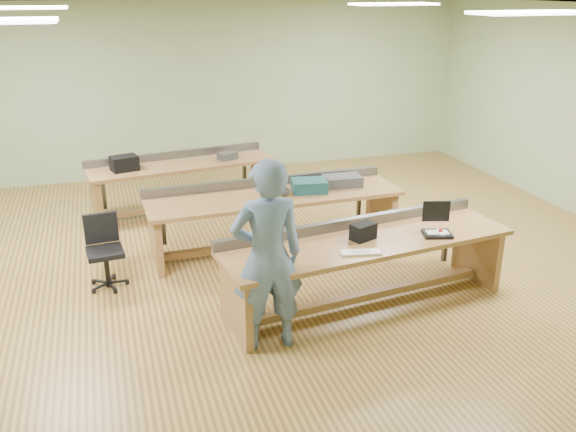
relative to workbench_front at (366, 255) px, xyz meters
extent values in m
plane|color=#A3823E|center=(-0.86, 1.46, -0.56)|extent=(10.00, 10.00, 0.00)
plane|color=silver|center=(-0.86, 1.46, 2.44)|extent=(10.00, 10.00, 0.00)
cube|color=#9DB589|center=(-0.86, 5.46, 0.94)|extent=(10.00, 0.04, 3.00)
cube|color=#9DB589|center=(-0.86, -2.54, 0.94)|extent=(10.00, 0.04, 3.00)
cube|color=white|center=(-3.36, 2.96, 2.41)|extent=(1.20, 0.50, 0.03)
cube|color=white|center=(1.64, -0.04, 2.41)|extent=(1.20, 0.50, 0.03)
cube|color=white|center=(1.64, 2.96, 2.41)|extent=(1.20, 0.50, 0.03)
cube|color=#94603E|center=(0.00, -0.04, 0.16)|extent=(3.22, 1.22, 0.05)
cube|color=#94603E|center=(-1.46, -0.22, -0.21)|extent=(0.17, 0.74, 0.70)
cube|color=#94603E|center=(1.47, 0.14, -0.21)|extent=(0.17, 0.74, 0.70)
cube|color=#94603E|center=(0.00, -0.04, -0.46)|extent=(2.83, 0.45, 0.08)
cube|color=#56595E|center=(-0.04, 0.34, 0.24)|extent=(3.13, 0.46, 0.11)
cube|color=#94603E|center=(-0.52, 1.66, 0.16)|extent=(3.26, 0.95, 0.05)
cube|color=#94603E|center=(-2.04, 1.62, -0.21)|extent=(0.10, 0.77, 0.70)
cube|color=#94603E|center=(1.00, 1.70, -0.21)|extent=(0.10, 0.77, 0.70)
cube|color=#94603E|center=(-0.52, 1.66, -0.46)|extent=(2.94, 0.18, 0.08)
cube|color=#56595E|center=(-0.53, 2.05, 0.24)|extent=(3.24, 0.17, 0.11)
cube|color=#94603E|center=(-1.44, 3.44, 0.16)|extent=(2.80, 1.08, 0.05)
cube|color=#94603E|center=(-2.69, 3.27, -0.21)|extent=(0.16, 0.63, 0.70)
cube|color=#94603E|center=(-0.19, 3.61, -0.21)|extent=(0.16, 0.63, 0.70)
cube|color=#94603E|center=(-1.44, 3.44, -0.46)|extent=(2.42, 0.42, 0.08)
cube|color=#56595E|center=(-1.49, 3.76, 0.24)|extent=(2.71, 0.44, 0.11)
imported|color=slate|center=(-1.21, -0.49, 0.36)|extent=(0.68, 0.45, 1.85)
cube|color=black|center=(0.75, -0.14, 0.20)|extent=(0.34, 0.31, 0.03)
cube|color=black|center=(0.78, -0.03, 0.42)|extent=(0.28, 0.09, 0.23)
cube|color=silver|center=(-0.21, -0.33, 0.20)|extent=(0.42, 0.21, 0.02)
ellipsoid|color=white|center=(0.78, -0.15, 0.22)|extent=(0.14, 0.17, 0.07)
cube|color=black|center=(-0.04, 0.00, 0.27)|extent=(0.30, 0.24, 0.17)
cylinder|color=black|center=(-2.63, 1.21, -0.36)|extent=(0.06, 0.06, 0.41)
cube|color=black|center=(-2.63, 1.21, -0.13)|extent=(0.43, 0.43, 0.06)
cube|color=black|center=(-2.64, 1.40, 0.09)|extent=(0.38, 0.08, 0.35)
cylinder|color=black|center=(-2.63, 1.21, -0.53)|extent=(0.49, 0.49, 0.06)
cube|color=#153F46|center=(-0.06, 1.65, 0.26)|extent=(0.48, 0.39, 0.15)
cube|color=#333335|center=(0.43, 1.75, 0.25)|extent=(0.51, 0.34, 0.13)
imported|color=#333335|center=(-0.41, 1.57, 0.24)|extent=(0.12, 0.12, 0.10)
cylinder|color=silver|center=(-0.64, 1.60, 0.25)|extent=(0.07, 0.07, 0.13)
cube|color=black|center=(-2.26, 3.32, 0.29)|extent=(0.42, 0.34, 0.21)
cube|color=#333335|center=(-0.74, 3.47, 0.24)|extent=(0.32, 0.28, 0.11)
camera|label=1|loc=(-2.53, -5.34, 2.66)|focal=38.00mm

